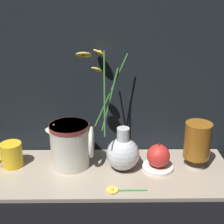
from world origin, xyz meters
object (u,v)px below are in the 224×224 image
at_px(vase_with_flowers, 122,150).
at_px(orange_fruit, 158,156).
at_px(ceramic_pitcher, 71,143).
at_px(tea_glass, 197,141).
at_px(yellow_mug, 11,155).

height_order(vase_with_flowers, orange_fruit, vase_with_flowers).
height_order(ceramic_pitcher, orange_fruit, ceramic_pitcher).
relative_size(tea_glass, orange_fruit, 1.84).
bearing_deg(yellow_mug, tea_glass, -0.63).
relative_size(yellow_mug, ceramic_pitcher, 0.51).
distance_m(vase_with_flowers, yellow_mug, 0.36).
height_order(vase_with_flowers, tea_glass, vase_with_flowers).
bearing_deg(tea_glass, ceramic_pitcher, 178.71).
xyz_separation_m(yellow_mug, ceramic_pitcher, (0.19, 0.00, 0.04)).
xyz_separation_m(vase_with_flowers, yellow_mug, (-0.36, 0.02, -0.03)).
bearing_deg(orange_fruit, tea_glass, 7.94).
distance_m(vase_with_flowers, orange_fruit, 0.12).
height_order(yellow_mug, tea_glass, tea_glass).
distance_m(vase_with_flowers, ceramic_pitcher, 0.16).
bearing_deg(vase_with_flowers, ceramic_pitcher, 172.45).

